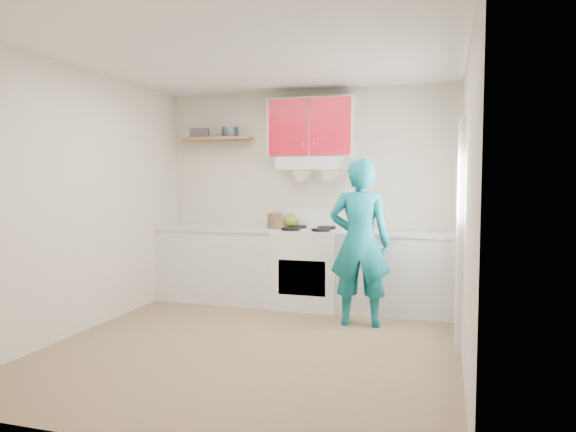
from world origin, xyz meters
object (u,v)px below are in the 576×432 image
(stove, at_px, (309,268))
(kettle, at_px, (290,221))
(crock, at_px, (274,222))
(tin, at_px, (230,132))
(person, at_px, (360,242))

(stove, xyz_separation_m, kettle, (-0.28, 0.17, 0.55))
(stove, xyz_separation_m, crock, (-0.42, -0.03, 0.54))
(tin, bearing_deg, person, -23.80)
(stove, distance_m, person, 1.02)
(stove, bearing_deg, crock, -176.54)
(tin, relative_size, person, 0.12)
(tin, distance_m, crock, 1.29)
(stove, xyz_separation_m, person, (0.70, -0.62, 0.40))
(stove, xyz_separation_m, tin, (-1.07, 0.16, 1.64))
(crock, bearing_deg, person, -27.88)
(person, bearing_deg, tin, -27.54)
(tin, bearing_deg, crock, -16.10)
(crock, bearing_deg, kettle, 54.80)
(crock, distance_m, person, 1.28)
(tin, height_order, crock, tin)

